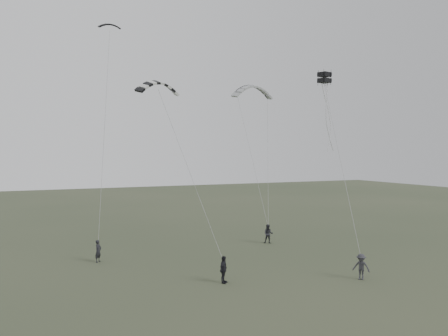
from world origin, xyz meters
name	(u,v)px	position (x,y,z in m)	size (l,w,h in m)	color
ground	(244,276)	(0.00, 0.00, 0.00)	(140.00, 140.00, 0.00)	#333E29
flyer_left	(98,251)	(-7.44, 6.96, 0.74)	(0.54, 0.35, 1.48)	black
flyer_right	(268,234)	(6.01, 7.52, 0.77)	(0.75, 0.59, 1.55)	#222227
flyer_center	(224,270)	(-1.70, -0.80, 0.77)	(0.90, 0.37, 1.53)	black
flyer_far	(361,267)	(5.84, -3.44, 0.75)	(0.97, 0.56, 1.50)	#2D2C32
kite_dark_small	(110,24)	(-5.80, 11.38, 17.16)	(1.66, 0.50, 0.53)	black
kite_pale_large	(253,86)	(7.86, 13.78, 13.62)	(4.12, 0.93, 1.68)	#9A9C9F
kite_striped	(158,83)	(-3.80, 5.00, 11.94)	(2.95, 0.74, 1.16)	black
kite_box	(324,78)	(8.09, 3.10, 12.80)	(0.75, 0.75, 0.76)	black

